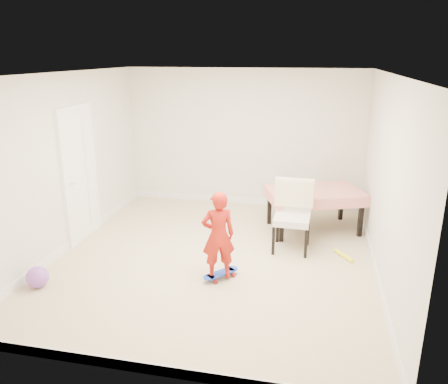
% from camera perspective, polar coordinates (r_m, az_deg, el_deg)
% --- Properties ---
extents(ground, '(5.00, 5.00, 0.00)m').
position_cam_1_polar(ground, '(6.44, -1.25, -8.55)').
color(ground, '#C6AF89').
rests_on(ground, ground).
extents(ceiling, '(4.50, 5.00, 0.04)m').
position_cam_1_polar(ceiling, '(5.79, -1.43, 15.02)').
color(ceiling, white).
rests_on(ceiling, wall_back).
extents(wall_back, '(4.50, 0.04, 2.60)m').
position_cam_1_polar(wall_back, '(8.36, 2.60, 6.98)').
color(wall_back, beige).
rests_on(wall_back, ground).
extents(wall_front, '(4.50, 0.04, 2.60)m').
position_cam_1_polar(wall_front, '(3.75, -10.13, -6.95)').
color(wall_front, beige).
rests_on(wall_front, ground).
extents(wall_left, '(0.04, 5.00, 2.60)m').
position_cam_1_polar(wall_left, '(6.84, -19.88, 3.53)').
color(wall_left, beige).
rests_on(wall_left, ground).
extents(wall_right, '(0.04, 5.00, 2.60)m').
position_cam_1_polar(wall_right, '(5.90, 20.25, 1.36)').
color(wall_right, beige).
rests_on(wall_right, ground).
extents(door, '(0.11, 0.94, 2.11)m').
position_cam_1_polar(door, '(7.15, -18.36, 1.98)').
color(door, white).
rests_on(door, ground).
extents(baseboard_back, '(4.50, 0.02, 0.12)m').
position_cam_1_polar(baseboard_back, '(8.68, 2.50, -1.08)').
color(baseboard_back, white).
rests_on(baseboard_back, ground).
extents(baseboard_front, '(4.50, 0.02, 0.12)m').
position_cam_1_polar(baseboard_front, '(4.40, -9.25, -21.86)').
color(baseboard_front, white).
rests_on(baseboard_front, ground).
extents(baseboard_left, '(0.02, 5.00, 0.12)m').
position_cam_1_polar(baseboard_left, '(7.23, -18.93, -6.04)').
color(baseboard_left, white).
rests_on(baseboard_left, ground).
extents(baseboard_right, '(0.02, 5.00, 0.12)m').
position_cam_1_polar(baseboard_right, '(6.34, 19.15, -9.46)').
color(baseboard_right, white).
rests_on(baseboard_right, ground).
extents(dining_table, '(1.74, 1.42, 0.70)m').
position_cam_1_polar(dining_table, '(7.44, 11.61, -2.32)').
color(dining_table, red).
rests_on(dining_table, ground).
extents(dining_chair, '(0.60, 0.67, 1.06)m').
position_cam_1_polar(dining_chair, '(6.57, 8.88, -3.23)').
color(dining_chair, silver).
rests_on(dining_chair, ground).
extents(skateboard, '(0.50, 0.54, 0.08)m').
position_cam_1_polar(skateboard, '(5.88, -0.42, -10.81)').
color(skateboard, blue).
rests_on(skateboard, ground).
extents(child, '(0.51, 0.43, 1.18)m').
position_cam_1_polar(child, '(5.61, -0.75, -6.04)').
color(child, '#B31D11').
rests_on(child, ground).
extents(balloon, '(0.28, 0.28, 0.28)m').
position_cam_1_polar(balloon, '(6.11, -23.19, -10.18)').
color(balloon, purple).
rests_on(balloon, ground).
extents(foam_toy, '(0.28, 0.36, 0.06)m').
position_cam_1_polar(foam_toy, '(6.67, 15.36, -8.00)').
color(foam_toy, '#FFF41A').
rests_on(foam_toy, ground).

